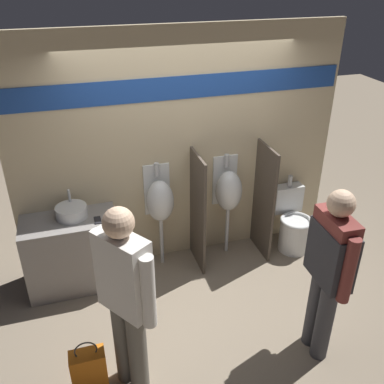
% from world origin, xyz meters
% --- Properties ---
extents(ground_plane, '(16.00, 16.00, 0.00)m').
position_xyz_m(ground_plane, '(0.00, 0.00, 0.00)').
color(ground_plane, gray).
extents(display_wall, '(3.73, 0.07, 2.70)m').
position_xyz_m(display_wall, '(0.00, 0.60, 1.36)').
color(display_wall, beige).
rests_on(display_wall, ground_plane).
extents(sink_counter, '(1.00, 0.52, 0.85)m').
position_xyz_m(sink_counter, '(-1.31, 0.31, 0.42)').
color(sink_counter, gray).
rests_on(sink_counter, ground_plane).
extents(sink_basin, '(0.33, 0.33, 0.26)m').
position_xyz_m(sink_basin, '(-1.26, 0.36, 0.91)').
color(sink_basin, silver).
rests_on(sink_basin, sink_counter).
extents(cell_phone, '(0.07, 0.14, 0.01)m').
position_xyz_m(cell_phone, '(-1.02, 0.21, 0.86)').
color(cell_phone, '#232328').
rests_on(cell_phone, sink_counter).
extents(divider_near_counter, '(0.03, 0.53, 1.41)m').
position_xyz_m(divider_near_counter, '(0.11, 0.31, 0.70)').
color(divider_near_counter, '#4C4238').
rests_on(divider_near_counter, ground_plane).
extents(divider_mid, '(0.03, 0.53, 1.41)m').
position_xyz_m(divider_mid, '(0.94, 0.31, 0.70)').
color(divider_mid, '#4C4238').
rests_on(divider_mid, ground_plane).
extents(urinal_near_counter, '(0.31, 0.31, 1.28)m').
position_xyz_m(urinal_near_counter, '(-0.30, 0.42, 0.85)').
color(urinal_near_counter, silver).
rests_on(urinal_near_counter, ground_plane).
extents(urinal_far, '(0.31, 0.31, 1.28)m').
position_xyz_m(urinal_far, '(0.52, 0.42, 0.85)').
color(urinal_far, silver).
rests_on(urinal_far, ground_plane).
extents(toilet, '(0.40, 0.56, 0.91)m').
position_xyz_m(toilet, '(1.35, 0.27, 0.32)').
color(toilet, silver).
rests_on(toilet, ground_plane).
extents(person_in_vest, '(0.23, 0.59, 1.69)m').
position_xyz_m(person_in_vest, '(0.77, -1.27, 0.98)').
color(person_in_vest, '#3D3D42').
rests_on(person_in_vest, ground_plane).
extents(person_with_lanyard, '(0.41, 0.53, 1.76)m').
position_xyz_m(person_with_lanyard, '(-0.93, -1.14, 0.97)').
color(person_with_lanyard, '#666056').
rests_on(person_with_lanyard, ground_plane).
extents(shopping_bag, '(0.29, 0.16, 0.54)m').
position_xyz_m(shopping_bag, '(-1.29, -1.10, 0.21)').
color(shopping_bag, orange).
rests_on(shopping_bag, ground_plane).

